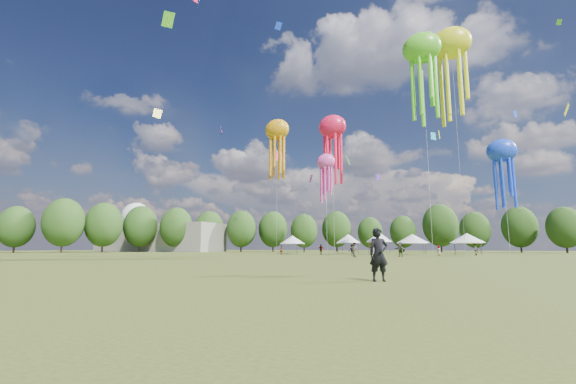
% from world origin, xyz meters
% --- Properties ---
extents(ground, '(300.00, 300.00, 0.00)m').
position_xyz_m(ground, '(0.00, 0.00, 0.00)').
color(ground, '#384416').
rests_on(ground, ground).
extents(observer_main, '(0.83, 0.75, 1.91)m').
position_xyz_m(observer_main, '(6.92, -0.63, 0.95)').
color(observer_main, black).
rests_on(observer_main, ground).
extents(spectator_near, '(1.12, 1.11, 1.82)m').
position_xyz_m(spectator_near, '(-2.47, 32.26, 0.91)').
color(spectator_near, gray).
rests_on(spectator_near, ground).
extents(spectators_far, '(30.93, 23.48, 1.91)m').
position_xyz_m(spectators_far, '(-0.08, 42.00, 0.87)').
color(spectators_far, gray).
rests_on(spectators_far, ground).
extents(festival_tents, '(37.33, 9.83, 4.10)m').
position_xyz_m(festival_tents, '(-3.71, 55.89, 2.85)').
color(festival_tents, '#47474C').
rests_on(festival_tents, ground).
extents(show_kites, '(40.53, 17.84, 32.31)m').
position_xyz_m(show_kites, '(-0.85, 40.74, 22.26)').
color(show_kites, '#F41542').
rests_on(show_kites, ground).
extents(small_kites, '(64.42, 59.41, 45.50)m').
position_xyz_m(small_kites, '(-1.23, 42.75, 30.31)').
color(small_kites, '#F41542').
rests_on(small_kites, ground).
extents(treeline, '(201.57, 95.24, 13.43)m').
position_xyz_m(treeline, '(-3.87, 62.51, 6.54)').
color(treeline, '#38281C').
rests_on(treeline, ground).
extents(hangar, '(40.00, 12.00, 8.00)m').
position_xyz_m(hangar, '(-72.00, 72.00, 4.00)').
color(hangar, gray).
rests_on(hangar, ground).
extents(radome, '(9.00, 9.00, 16.00)m').
position_xyz_m(radome, '(-88.00, 78.00, 9.99)').
color(radome, white).
rests_on(radome, ground).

